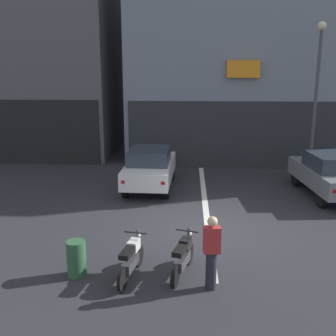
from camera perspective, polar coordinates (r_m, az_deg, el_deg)
ground_plane at (r=11.97m, az=5.80°, el=-8.94°), size 120.00×120.00×0.00m
lane_centre_line at (r=17.64m, az=4.93°, el=-1.30°), size 0.20×18.00×0.01m
building_corner_left at (r=25.58m, az=-19.77°, el=19.75°), size 10.37×8.94×15.12m
building_mid_block at (r=23.73m, az=9.10°, el=15.43°), size 10.95×9.85×10.62m
car_white_crossing_near at (r=15.78m, az=-2.59°, el=0.20°), size 1.88×4.15×1.64m
car_grey_parked_kerbside at (r=15.97m, az=22.25°, el=-0.69°), size 2.10×4.23×1.64m
street_lamp at (r=17.94m, az=20.64°, el=11.05°), size 0.36×0.36×6.53m
motorcycle_white_row_leftmost at (r=9.31m, az=-5.32°, el=-12.85°), size 0.55×1.65×0.98m
motorcycle_black_row_left_mid at (r=9.38m, az=2.17°, el=-12.58°), size 0.62×1.63×0.98m
person_by_motorcycles at (r=8.70m, az=6.29°, el=-11.98°), size 0.38×0.25×1.67m
trash_bin at (r=9.59m, az=-13.05°, el=-12.56°), size 0.44×0.44×0.85m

